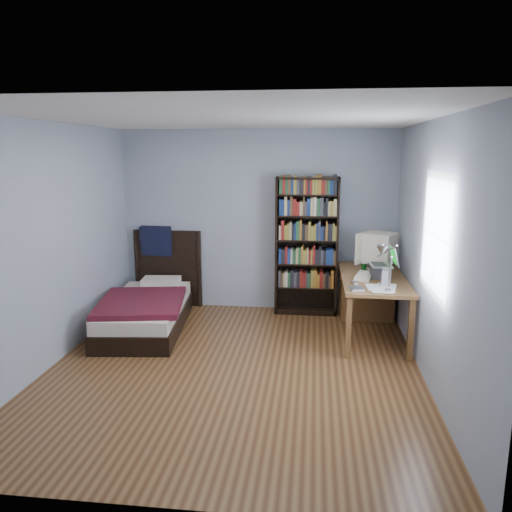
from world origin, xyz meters
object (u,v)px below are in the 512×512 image
Objects in this scene: laptop at (382,269)px; bookshelf at (307,246)px; desk at (368,291)px; desk_lamp at (383,255)px; bed at (148,306)px; speaker at (386,278)px; crt_monitor at (377,248)px; keyboard at (364,276)px; soda_can at (364,268)px.

laptop is 1.22m from bookshelf.
desk_lamp is at bearing -91.47° from desk.
bookshelf is 2.24m from bed.
desk_lamp is 1.99m from bookshelf.
speaker is at bearing -84.28° from desk.
crt_monitor is 3.01m from bed.
bookshelf is at bearing 137.90° from laptop.
bed is (-2.69, 0.03, -0.48)m from keyboard.
speaker reaches higher than desk.
speaker is (0.20, -0.39, 0.08)m from keyboard.
speaker is 1.67× the size of soda_can.
bed reaches higher than keyboard.
bookshelf is (-0.81, 0.30, 0.52)m from desk.
speaker is at bearing -53.20° from bookshelf.
bookshelf is at bearing 144.57° from keyboard.
speaker is (0.09, -0.91, 0.40)m from desk.
bed is (-1.99, -0.79, -0.68)m from bookshelf.
desk is 0.59m from crt_monitor.
speaker is at bearing -74.17° from soda_can.
soda_can is 2.77m from bed.
keyboard is (-0.20, -0.01, -0.09)m from laptop.
desk_lamp is (-0.04, -1.51, 0.79)m from desk.
keyboard is 4.07× the size of soda_can.
bookshelf reaches higher than keyboard.
crt_monitor is 0.58m from keyboard.
speaker is at bearing -89.53° from crt_monitor.
soda_can is (-0.19, 0.65, -0.04)m from speaker.
bed is at bearing -166.52° from keyboard.
desk_lamp reaches higher than desk.
desk_lamp is 1.32m from soda_can.
soda_can is at bearing -130.01° from crt_monitor.
crt_monitor reaches higher than desk.
keyboard is 0.27m from soda_can.
crt_monitor is 0.88m from speaker.
bed reaches higher than desk.
speaker is 0.09× the size of bed.
crt_monitor is 1.48× the size of laptop.
desk_lamp is at bearing -20.23° from bed.
bookshelf is at bearing 159.03° from crt_monitor.
desk_lamp is 0.29× the size of bed.
bookshelf is (-0.90, 0.82, 0.10)m from laptop.
crt_monitor is at bearing 49.99° from soda_can.
speaker reaches higher than soda_can.
speaker is at bearing -48.22° from keyboard.
crt_monitor is 3.08× the size of speaker.
desk is at bearing 69.69° from soda_can.
crt_monitor is at bearing 102.64° from speaker.
desk is at bearing 9.96° from bed.
bookshelf reaches higher than desk.
laptop is 0.22m from keyboard.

